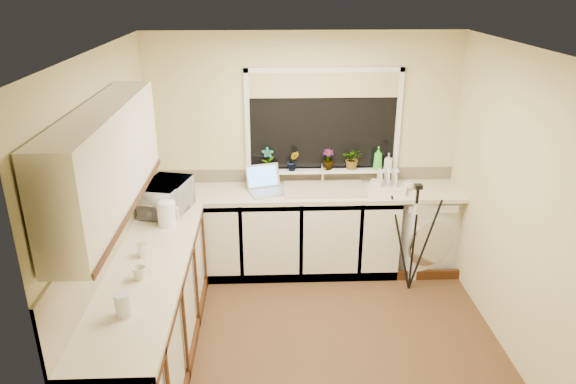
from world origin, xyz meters
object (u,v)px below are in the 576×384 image
Objects in this scene: laptop at (265,185)px; microwave at (166,197)px; plant_b at (293,161)px; cup_left at (139,273)px; plant_c at (328,159)px; tripod at (413,238)px; plant_d at (353,158)px; steel_jar at (142,250)px; washing_machine at (422,228)px; plant_a at (268,159)px; kettle at (167,214)px; dish_rack at (388,187)px; soap_bottle_clear at (388,161)px; cup_back at (408,185)px; soap_bottle_green at (378,158)px; glass_jug at (123,305)px.

microwave reaches higher than laptop.
cup_left is (-1.20, -1.86, -0.21)m from plant_b.
laptop is 0.72m from plant_c.
plant_c is (-0.78, 0.68, 0.60)m from tripod.
plant_d is at bearing 3.08° from plant_b.
tripod reaches higher than cup_left.
tripod reaches higher than steel_jar.
plant_c is at bearing 151.67° from washing_machine.
plant_b reaches higher than steel_jar.
washing_machine is at bearing -5.53° from plant_a.
kettle is at bearing -140.20° from plant_b.
cup_left is at bearing -134.92° from laptop.
plant_c is at bearing 124.02° from tripod.
plant_c reaches higher than tripod.
microwave reaches higher than steel_jar.
dish_rack is 2.21m from microwave.
kettle reaches higher than dish_rack.
washing_machine is 4.97× the size of soap_bottle_clear.
plant_c reaches higher than cup_back.
soap_bottle_green is at bearing 25.37° from kettle.
plant_a is at bearing -178.60° from plant_d.
cup_left is at bearing -122.75° from plant_b.
washing_machine is 1.75m from laptop.
laptop is 2.31m from glass_jug.
glass_jug reaches higher than cup_back.
laptop is 4.09× the size of steel_jar.
plant_d is at bearing 176.59° from soap_bottle_clear.
soap_bottle_green reaches higher than plant_b.
dish_rack is 1.76× the size of plant_c.
dish_rack is at bearing -21.71° from plant_c.
kettle is 0.57m from steel_jar.
plant_c reaches higher than glass_jug.
dish_rack is 2.39× the size of glass_jug.
laptop reaches higher than cup_left.
plant_c is 2.11× the size of cup_left.
plant_c is (-1.01, 0.18, 0.73)m from washing_machine.
tripod is at bearing -93.35° from cup_back.
soap_bottle_clear is (0.37, -0.02, -0.03)m from plant_d.
washing_machine is 3.41m from glass_jug.
glass_jug is (-2.58, -2.16, 0.55)m from washing_machine.
plant_b is at bearing -47.00° from microwave.
soap_bottle_green is at bearing -57.96° from microwave.
glass_jug is 0.64× the size of plant_a.
plant_a is (0.03, 0.19, 0.21)m from laptop.
soap_bottle_clear is (2.15, 0.97, 0.13)m from kettle.
glass_jug is 3.12m from soap_bottle_green.
plant_d is (-0.52, 0.67, 0.60)m from tripod.
dish_rack is at bearing 37.53° from cup_left.
laptop reaches higher than cup_back.
plant_b is at bearing 14.95° from laptop.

